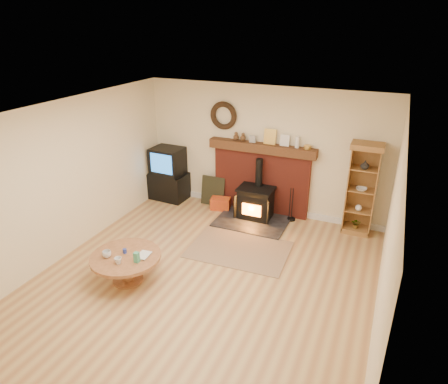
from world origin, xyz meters
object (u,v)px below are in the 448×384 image
at_px(curio_cabinet, 362,189).
at_px(coffee_table, 126,260).
at_px(wood_stove, 255,204).
at_px(tv_unit, 168,175).

height_order(curio_cabinet, coffee_table, curio_cabinet).
bearing_deg(wood_stove, curio_cabinet, 8.27).
xyz_separation_m(wood_stove, curio_cabinet, (1.95, 0.28, 0.56)).
bearing_deg(coffee_table, curio_cabinet, 44.94).
distance_m(curio_cabinet, coffee_table, 4.35).
relative_size(wood_stove, coffee_table, 1.31).
xyz_separation_m(tv_unit, coffee_table, (1.01, -2.97, -0.19)).
height_order(wood_stove, coffee_table, wood_stove).
distance_m(wood_stove, coffee_table, 2.98).
bearing_deg(coffee_table, wood_stove, 68.20).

